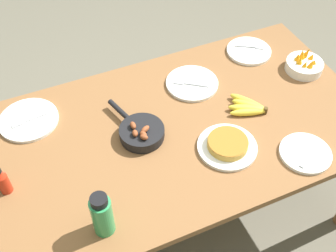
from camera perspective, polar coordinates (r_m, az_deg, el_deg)
name	(u,v)px	position (r m, az deg, el deg)	size (l,w,h in m)	color
ground_plane	(168,215)	(2.47, 0.00, -11.90)	(14.00, 14.00, 0.00)	#666051
dining_table	(168,142)	(1.94, 0.00, -2.21)	(1.87, 0.98, 0.73)	brown
banana_bunch	(249,107)	(1.98, 10.88, 2.54)	(0.18, 0.19, 0.04)	yellow
skillet	(141,132)	(1.83, -3.69, -0.82)	(0.20, 0.33, 0.08)	black
frittata_plate_center	(227,145)	(1.81, 8.05, -2.59)	(0.26, 0.26, 0.05)	white
empty_plate_near_front	(29,120)	(2.01, -18.36, 0.79)	(0.27, 0.27, 0.02)	white
empty_plate_far_left	(192,83)	(2.08, 3.27, 5.79)	(0.26, 0.26, 0.02)	white
empty_plate_far_right	(249,51)	(2.32, 10.90, 9.94)	(0.24, 0.24, 0.02)	white
empty_plate_mid_edge	(305,153)	(1.87, 18.11, -3.53)	(0.22, 0.22, 0.02)	white
fruit_bowl_mango	(304,65)	(2.26, 17.96, 7.92)	(0.19, 0.19, 0.11)	white
water_bottle	(102,215)	(1.53, -8.92, -11.80)	(0.08, 0.08, 0.21)	#2D9351
hot_sauce_bottle	(3,181)	(1.75, -21.50, -6.90)	(0.05, 0.05, 0.15)	#B72814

